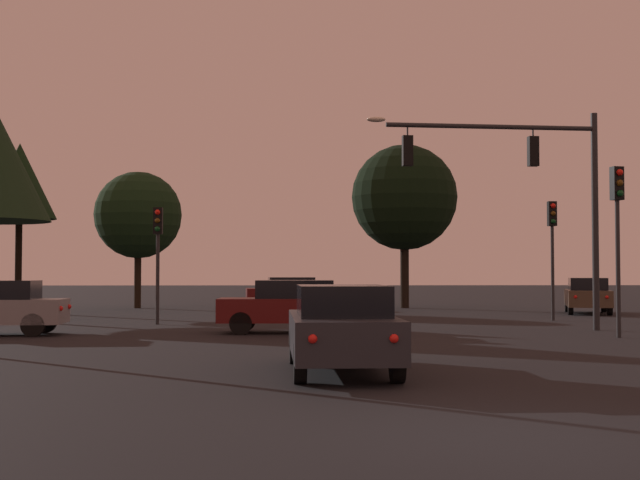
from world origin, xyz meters
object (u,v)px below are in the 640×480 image
(traffic_light_corner_left, at_px, (552,236))
(car_crossing_left, at_px, (291,305))
(tree_behind_sign, at_px, (404,198))
(tree_center_horizon, at_px, (138,215))
(traffic_light_corner_right, at_px, (158,241))
(car_nearside_lane, at_px, (341,327))
(traffic_signal_mast_arm, at_px, (528,177))
(traffic_light_median, at_px, (618,217))
(car_far_lane, at_px, (587,295))
(tree_right_cluster, at_px, (20,182))
(car_parked_lot, at_px, (289,293))

(traffic_light_corner_left, bearing_deg, car_crossing_left, -148.06)
(tree_behind_sign, relative_size, tree_center_horizon, 1.20)
(traffic_light_corner_right, xyz_separation_m, car_nearside_lane, (5.35, -13.97, -2.01))
(traffic_signal_mast_arm, xyz_separation_m, traffic_light_median, (1.64, -2.77, -1.39))
(traffic_signal_mast_arm, relative_size, traffic_light_corner_right, 1.80)
(car_far_lane, height_order, tree_center_horizon, tree_center_horizon)
(traffic_signal_mast_arm, height_order, traffic_light_corner_left, traffic_signal_mast_arm)
(car_far_lane, bearing_deg, traffic_signal_mast_arm, -117.55)
(tree_behind_sign, xyz_separation_m, tree_right_cluster, (-17.52, -4.23, 0.27))
(car_crossing_left, bearing_deg, traffic_light_corner_right, 137.39)
(tree_right_cluster, bearing_deg, tree_center_horizon, 45.91)
(traffic_light_corner_left, relative_size, car_far_lane, 0.97)
(car_parked_lot, bearing_deg, car_crossing_left, -89.71)
(traffic_light_corner_left, xyz_separation_m, tree_center_horizon, (-17.04, 11.47, 1.49))
(traffic_light_corner_left, relative_size, tree_behind_sign, 0.54)
(car_parked_lot, height_order, tree_behind_sign, tree_behind_sign)
(car_far_lane, relative_size, tree_right_cluster, 0.60)
(car_crossing_left, height_order, tree_center_horizon, tree_center_horizon)
(tree_behind_sign, bearing_deg, car_parked_lot, -168.00)
(traffic_light_corner_left, distance_m, traffic_light_median, 8.15)
(traffic_light_median, relative_size, car_parked_lot, 1.10)
(traffic_signal_mast_arm, relative_size, tree_center_horizon, 1.06)
(car_nearside_lane, distance_m, car_parked_lot, 25.78)
(tree_right_cluster, bearing_deg, car_far_lane, -4.07)
(car_parked_lot, bearing_deg, traffic_light_corner_left, -46.07)
(car_crossing_left, bearing_deg, tree_center_horizon, 113.34)
(car_parked_lot, relative_size, tree_right_cluster, 0.56)
(tree_center_horizon, bearing_deg, traffic_signal_mast_arm, -48.94)
(car_parked_lot, bearing_deg, traffic_light_median, -63.91)
(traffic_light_corner_right, bearing_deg, tree_right_cluster, 130.18)
(car_nearside_lane, bearing_deg, tree_center_horizon, 107.08)
(traffic_light_corner_right, xyz_separation_m, tree_center_horizon, (-3.03, 13.29, 1.76))
(traffic_light_corner_right, height_order, car_parked_lot, traffic_light_corner_right)
(traffic_signal_mast_arm, xyz_separation_m, traffic_light_corner_left, (2.39, 5.34, -1.56))
(car_crossing_left, bearing_deg, tree_behind_sign, 71.80)
(traffic_light_corner_left, distance_m, tree_behind_sign, 12.08)
(traffic_light_corner_left, distance_m, car_crossing_left, 11.45)
(traffic_light_median, distance_m, tree_center_horizon, 25.50)
(car_crossing_left, relative_size, tree_center_horizon, 0.63)
(car_far_lane, bearing_deg, tree_center_horizon, 162.73)
(traffic_light_median, bearing_deg, car_nearside_lane, -135.83)
(car_crossing_left, height_order, tree_right_cluster, tree_right_cluster)
(car_nearside_lane, distance_m, tree_center_horizon, 28.77)
(traffic_light_corner_right, relative_size, traffic_light_median, 0.86)
(car_nearside_lane, distance_m, car_far_lane, 24.07)
(tree_behind_sign, bearing_deg, traffic_light_corner_right, -127.87)
(car_crossing_left, distance_m, car_parked_lot, 15.91)
(traffic_light_median, xyz_separation_m, car_crossing_left, (-8.77, 2.17, -2.45))
(traffic_light_corner_right, bearing_deg, traffic_signal_mast_arm, -16.88)
(traffic_signal_mast_arm, height_order, car_crossing_left, traffic_signal_mast_arm)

